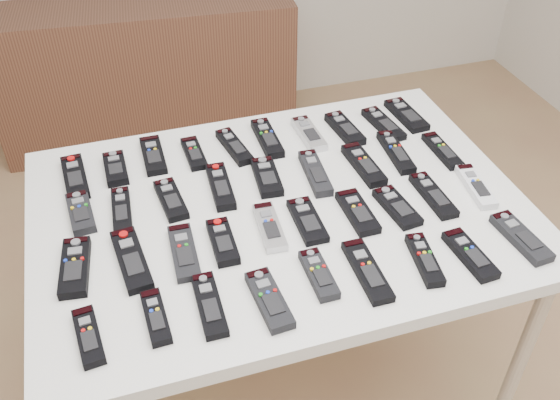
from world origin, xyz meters
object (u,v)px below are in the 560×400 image
object	(u,v)px
remote_4	(234,147)
remote_23	(269,227)
remote_17	(396,152)
remote_6	(309,134)
remote_8	(383,124)
remote_12	(171,200)
remote_5	(267,138)
remote_21	(184,252)
remote_9	(406,115)
remote_20	(131,259)
remote_27	(433,195)
remote_37	(521,237)
remote_30	(156,317)
sideboard	(147,74)
remote_7	(345,129)
remote_2	(153,155)
remote_28	(476,186)
remote_31	(209,305)
remote_1	(116,169)
remote_32	(269,300)
remote_0	(75,177)
remote_29	(89,336)
remote_35	(425,260)
remote_26	(397,207)
remote_33	(319,274)
remote_18	(442,151)
remote_13	(221,186)
remote_36	(470,255)
remote_24	(307,221)
table	(280,223)
remote_34	(367,271)
remote_3	(194,153)
remote_10	(81,213)
remote_16	(364,165)
remote_11	(122,210)
remote_15	(315,173)
remote_19	(75,267)

from	to	relation	value
remote_4	remote_23	xyz separation A→B (m)	(-0.00, -0.36, -0.00)
remote_17	remote_6	bearing A→B (deg)	145.94
remote_8	remote_12	world-z (taller)	same
remote_5	remote_21	distance (m)	0.51
remote_9	remote_20	distance (m)	0.96
remote_27	remote_37	xyz separation A→B (m)	(0.12, -0.21, 0.00)
remote_30	remote_5	bearing A→B (deg)	52.03
sideboard	remote_20	world-z (taller)	remote_20
remote_7	remote_2	bearing A→B (deg)	170.58
remote_28	remote_31	xyz separation A→B (m)	(-0.76, -0.19, -0.00)
remote_28	remote_37	xyz separation A→B (m)	(-0.00, -0.21, 0.00)
remote_1	remote_17	world-z (taller)	remote_1
remote_8	remote_17	xyz separation A→B (m)	(-0.03, -0.15, 0.00)
remote_17	remote_32	xyz separation A→B (m)	(-0.50, -0.42, 0.00)
remote_28	remote_0	bearing A→B (deg)	167.70
remote_29	remote_2	bearing A→B (deg)	64.05
remote_7	remote_23	distance (m)	0.49
remote_35	remote_28	bearing A→B (deg)	46.76
remote_26	remote_33	xyz separation A→B (m)	(-0.27, -0.16, 0.00)
remote_28	remote_18	bearing A→B (deg)	98.26
remote_13	remote_36	size ratio (longest dim) A/B	1.11
remote_18	remote_21	size ratio (longest dim) A/B	0.95
remote_7	remote_33	world-z (taller)	same
remote_24	table	bearing A→B (deg)	118.14
remote_21	remote_34	size ratio (longest dim) A/B	0.93
remote_3	remote_7	size ratio (longest dim) A/B	0.88
remote_12	remote_7	bearing A→B (deg)	12.02
remote_23	remote_10	bearing A→B (deg)	159.68
remote_13	remote_21	xyz separation A→B (m)	(-0.14, -0.21, -0.00)
remote_1	remote_3	bearing A→B (deg)	2.44
remote_1	remote_16	distance (m)	0.68
sideboard	remote_29	distance (m)	2.00
remote_36	remote_37	xyz separation A→B (m)	(0.15, 0.01, 0.00)
remote_10	remote_30	bearing A→B (deg)	-76.25
remote_5	remote_11	xyz separation A→B (m)	(-0.44, -0.20, -0.00)
remote_29	remote_1	bearing A→B (deg)	72.99
remote_2	remote_20	xyz separation A→B (m)	(-0.11, -0.40, 0.00)
remote_3	remote_27	bearing A→B (deg)	-35.41
remote_8	remote_36	xyz separation A→B (m)	(-0.04, -0.57, 0.00)
remote_27	remote_20	bearing A→B (deg)	179.15
remote_15	remote_16	xyz separation A→B (m)	(0.14, -0.00, -0.00)
sideboard	remote_19	size ratio (longest dim) A/B	7.94
remote_26	remote_34	world-z (taller)	same
remote_3	remote_18	xyz separation A→B (m)	(0.68, -0.20, 0.00)
remote_28	remote_36	world-z (taller)	same
remote_12	remote_0	bearing A→B (deg)	138.20
sideboard	remote_24	bearing A→B (deg)	-77.60
remote_12	remote_29	distance (m)	0.45
remote_13	remote_2	bearing A→B (deg)	129.82
remote_23	remote_28	size ratio (longest dim) A/B	0.96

